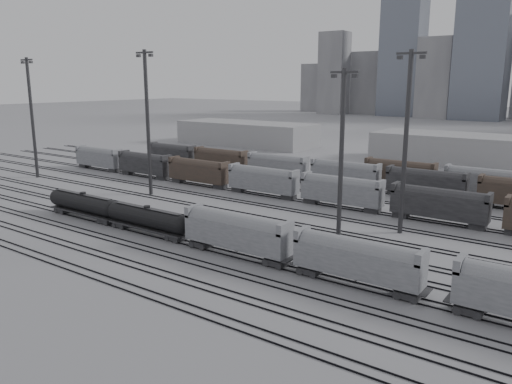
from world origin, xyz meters
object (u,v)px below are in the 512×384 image
Objects in this scene: light_mast_c at (341,156)px; tank_car_a at (84,204)px; tank_car_b at (147,218)px; hopper_car_a at (237,231)px; hopper_car_b at (357,258)px; light_mast_a at (32,115)px.

tank_car_a is at bearing -166.06° from light_mast_c.
light_mast_c is at bearing 21.50° from tank_car_b.
hopper_car_a is 16.60m from light_mast_c.
tank_car_b is at bearing 0.00° from tank_car_a.
hopper_car_b is (48.45, -0.00, 0.83)m from tank_car_a.
tank_car_a is 31.87m from hopper_car_a.
tank_car_a is at bearing 180.00° from tank_car_b.
hopper_car_b is at bearing -10.12° from light_mast_a.
tank_car_b is 58.27m from light_mast_a.
tank_car_a is 1.10× the size of hopper_car_a.
light_mast_a is at bearing 158.34° from tank_car_a.
tank_car_b is 0.60× the size of light_mast_a.
light_mast_c is (80.73, -5.49, -1.96)m from light_mast_a.
hopper_car_a is (31.85, 0.00, 0.99)m from tank_car_a.
tank_car_b is at bearing -16.00° from light_mast_a.
light_mast_c reaches higher than tank_car_b.
tank_car_b is 29.70m from light_mast_c.
light_mast_a is at bearing 176.11° from light_mast_c.
hopper_car_a is 73.95m from light_mast_a.
hopper_car_b is (16.60, -0.00, -0.16)m from hopper_car_a.
tank_car_a is 1.02× the size of tank_car_b.
tank_car_b is at bearing 180.00° from hopper_car_b.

